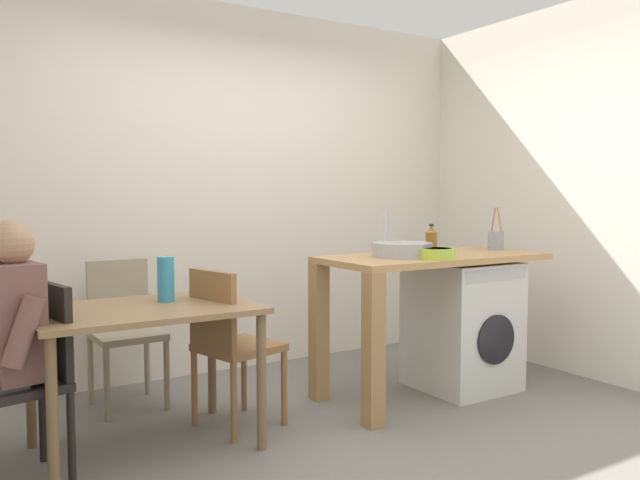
{
  "coord_description": "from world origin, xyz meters",
  "views": [
    {
      "loc": [
        -1.9,
        -2.68,
        1.31
      ],
      "look_at": [
        0.04,
        0.45,
        1.05
      ],
      "focal_mm": 35.88,
      "sensor_mm": 36.0,
      "label": 1
    }
  ],
  "objects_px": {
    "washing_machine": "(462,325)",
    "mixing_bowl": "(436,253)",
    "chair_person_seat": "(31,371)",
    "chair_opposite": "(228,339)",
    "dining_table": "(144,325)",
    "bottle_tall_green": "(431,240)",
    "utensil_crock": "(496,240)",
    "vase": "(166,279)",
    "chair_spare_by_wall": "(124,324)"
  },
  "relations": [
    {
      "from": "chair_spare_by_wall",
      "to": "mixing_bowl",
      "type": "relative_size",
      "value": 3.82
    },
    {
      "from": "chair_opposite",
      "to": "utensil_crock",
      "type": "distance_m",
      "value": 2.09
    },
    {
      "from": "chair_person_seat",
      "to": "vase",
      "type": "distance_m",
      "value": 0.8
    },
    {
      "from": "chair_opposite",
      "to": "mixing_bowl",
      "type": "xyz_separation_m",
      "value": [
        1.24,
        -0.32,
        0.45
      ]
    },
    {
      "from": "utensil_crock",
      "to": "washing_machine",
      "type": "bearing_deg",
      "value": -171.9
    },
    {
      "from": "washing_machine",
      "to": "utensil_crock",
      "type": "bearing_deg",
      "value": 8.1
    },
    {
      "from": "chair_person_seat",
      "to": "bottle_tall_green",
      "type": "relative_size",
      "value": 4.54
    },
    {
      "from": "dining_table",
      "to": "bottle_tall_green",
      "type": "distance_m",
      "value": 1.94
    },
    {
      "from": "chair_spare_by_wall",
      "to": "bottle_tall_green",
      "type": "xyz_separation_m",
      "value": [
        1.81,
        -0.81,
        0.5
      ]
    },
    {
      "from": "chair_spare_by_wall",
      "to": "bottle_tall_green",
      "type": "relative_size",
      "value": 4.54
    },
    {
      "from": "mixing_bowl",
      "to": "vase",
      "type": "bearing_deg",
      "value": 166.25
    },
    {
      "from": "washing_machine",
      "to": "bottle_tall_green",
      "type": "xyz_separation_m",
      "value": [
        -0.24,
        0.05,
        0.58
      ]
    },
    {
      "from": "chair_opposite",
      "to": "mixing_bowl",
      "type": "height_order",
      "value": "mixing_bowl"
    },
    {
      "from": "bottle_tall_green",
      "to": "chair_opposite",
      "type": "bearing_deg",
      "value": 177.41
    },
    {
      "from": "chair_person_seat",
      "to": "chair_opposite",
      "type": "height_order",
      "value": "same"
    },
    {
      "from": "bottle_tall_green",
      "to": "chair_spare_by_wall",
      "type": "bearing_deg",
      "value": 155.93
    },
    {
      "from": "mixing_bowl",
      "to": "chair_opposite",
      "type": "bearing_deg",
      "value": 165.72
    },
    {
      "from": "dining_table",
      "to": "mixing_bowl",
      "type": "distance_m",
      "value": 1.77
    },
    {
      "from": "chair_person_seat",
      "to": "washing_machine",
      "type": "xyz_separation_m",
      "value": [
        2.69,
        -0.0,
        -0.08
      ]
    },
    {
      "from": "dining_table",
      "to": "chair_opposite",
      "type": "height_order",
      "value": "chair_opposite"
    },
    {
      "from": "dining_table",
      "to": "washing_machine",
      "type": "height_order",
      "value": "washing_machine"
    },
    {
      "from": "chair_spare_by_wall",
      "to": "washing_machine",
      "type": "distance_m",
      "value": 2.22
    },
    {
      "from": "chair_spare_by_wall",
      "to": "bottle_tall_green",
      "type": "height_order",
      "value": "bottle_tall_green"
    },
    {
      "from": "dining_table",
      "to": "chair_opposite",
      "type": "relative_size",
      "value": 1.22
    },
    {
      "from": "dining_table",
      "to": "washing_machine",
      "type": "bearing_deg",
      "value": -2.3
    },
    {
      "from": "chair_opposite",
      "to": "dining_table",
      "type": "bearing_deg",
      "value": -100.01
    },
    {
      "from": "washing_machine",
      "to": "chair_person_seat",
      "type": "bearing_deg",
      "value": 180.0
    },
    {
      "from": "dining_table",
      "to": "chair_person_seat",
      "type": "distance_m",
      "value": 0.57
    },
    {
      "from": "mixing_bowl",
      "to": "chair_person_seat",
      "type": "bearing_deg",
      "value": 175.01
    },
    {
      "from": "utensil_crock",
      "to": "vase",
      "type": "height_order",
      "value": "utensil_crock"
    },
    {
      "from": "chair_spare_by_wall",
      "to": "chair_opposite",
      "type": "bearing_deg",
      "value": 115.05
    },
    {
      "from": "washing_machine",
      "to": "mixing_bowl",
      "type": "xyz_separation_m",
      "value": [
        -0.42,
        -0.2,
        0.53
      ]
    },
    {
      "from": "chair_person_seat",
      "to": "washing_machine",
      "type": "height_order",
      "value": "chair_person_seat"
    },
    {
      "from": "chair_person_seat",
      "to": "mixing_bowl",
      "type": "distance_m",
      "value": 2.32
    },
    {
      "from": "chair_opposite",
      "to": "washing_machine",
      "type": "xyz_separation_m",
      "value": [
        1.66,
        -0.12,
        -0.08
      ]
    },
    {
      "from": "chair_opposite",
      "to": "vase",
      "type": "relative_size",
      "value": 3.74
    },
    {
      "from": "dining_table",
      "to": "chair_spare_by_wall",
      "type": "bearing_deg",
      "value": 82.84
    },
    {
      "from": "chair_person_seat",
      "to": "bottle_tall_green",
      "type": "bearing_deg",
      "value": -99.63
    },
    {
      "from": "chair_person_seat",
      "to": "chair_opposite",
      "type": "xyz_separation_m",
      "value": [
        1.02,
        0.12,
        0.0
      ]
    },
    {
      "from": "chair_opposite",
      "to": "chair_spare_by_wall",
      "type": "height_order",
      "value": "same"
    },
    {
      "from": "chair_person_seat",
      "to": "chair_spare_by_wall",
      "type": "relative_size",
      "value": 1.0
    },
    {
      "from": "dining_table",
      "to": "chair_spare_by_wall",
      "type": "xyz_separation_m",
      "value": [
        0.1,
        0.77,
        -0.14
      ]
    },
    {
      "from": "bottle_tall_green",
      "to": "mixing_bowl",
      "type": "xyz_separation_m",
      "value": [
        -0.19,
        -0.25,
        -0.05
      ]
    },
    {
      "from": "vase",
      "to": "chair_spare_by_wall",
      "type": "bearing_deg",
      "value": 94.47
    },
    {
      "from": "dining_table",
      "to": "bottle_tall_green",
      "type": "relative_size",
      "value": 5.55
    },
    {
      "from": "chair_person_seat",
      "to": "washing_machine",
      "type": "bearing_deg",
      "value": -100.89
    },
    {
      "from": "chair_person_seat",
      "to": "chair_opposite",
      "type": "relative_size",
      "value": 1.0
    },
    {
      "from": "bottle_tall_green",
      "to": "utensil_crock",
      "type": "xyz_separation_m",
      "value": [
        0.61,
        -0.0,
        -0.02
      ]
    },
    {
      "from": "washing_machine",
      "to": "vase",
      "type": "distance_m",
      "value": 2.05
    },
    {
      "from": "washing_machine",
      "to": "mixing_bowl",
      "type": "relative_size",
      "value": 3.65
    }
  ]
}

